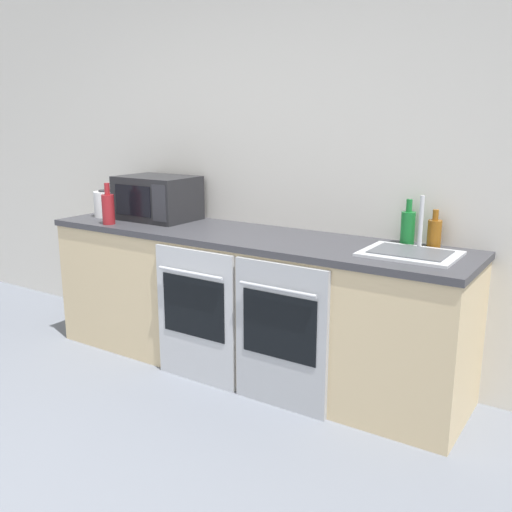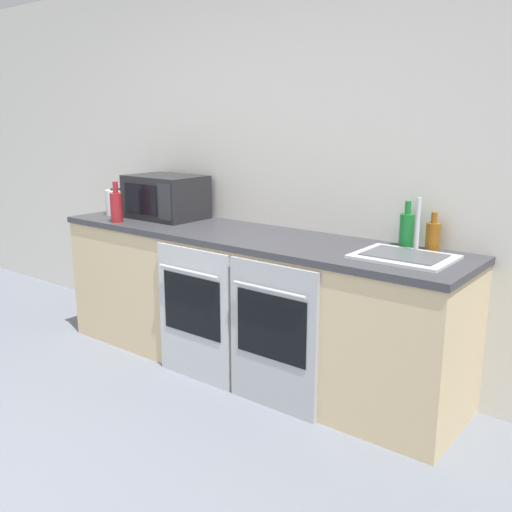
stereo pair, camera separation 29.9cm
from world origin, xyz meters
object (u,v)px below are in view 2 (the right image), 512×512
at_px(microwave, 166,197).
at_px(bottle_green, 407,229).
at_px(oven_left, 194,314).
at_px(bottle_amber, 433,236).
at_px(sink, 405,255).
at_px(oven_right, 272,337).
at_px(bottle_red, 116,206).
at_px(kettle, 117,202).

bearing_deg(microwave, bottle_green, 5.59).
relative_size(oven_left, bottle_green, 3.27).
xyz_separation_m(bottle_amber, sink, (-0.05, -0.25, -0.07)).
bearing_deg(sink, bottle_green, 112.75).
relative_size(oven_left, oven_right, 1.00).
distance_m(microwave, bottle_red, 0.36).
relative_size(bottle_amber, sink, 0.43).
height_order(microwave, bottle_red, microwave).
xyz_separation_m(microwave, kettle, (-0.40, -0.13, -0.06)).
distance_m(bottle_red, sink, 2.03).
distance_m(oven_right, kettle, 1.79).
bearing_deg(sink, oven_right, -150.00).
distance_m(oven_left, bottle_amber, 1.49).
bearing_deg(oven_right, kettle, 169.81).
distance_m(bottle_green, kettle, 2.17).
xyz_separation_m(bottle_amber, bottle_red, (-2.06, -0.50, 0.03)).
xyz_separation_m(oven_right, kettle, (-1.67, 0.30, 0.57)).
xyz_separation_m(bottle_amber, bottle_green, (-0.15, 0.00, 0.02)).
bearing_deg(sink, kettle, -178.93).
bearing_deg(microwave, bottle_red, -114.76).
height_order(oven_right, microwave, microwave).
relative_size(oven_right, bottle_amber, 3.99).
relative_size(bottle_amber, kettle, 1.08).
distance_m(oven_left, oven_right, 0.60).
relative_size(microwave, bottle_red, 1.92).
bearing_deg(oven_right, bottle_red, 175.99).
bearing_deg(bottle_green, bottle_amber, -0.87).
bearing_deg(bottle_green, kettle, -172.13).
bearing_deg(microwave, oven_left, -32.51).
xyz_separation_m(oven_left, bottle_red, (-0.82, 0.10, 0.58)).
bearing_deg(kettle, bottle_green, 7.87).
bearing_deg(bottle_green, sink, -67.25).
bearing_deg(bottle_red, sink, 6.86).
height_order(bottle_green, kettle, bottle_green).
bearing_deg(oven_right, microwave, 161.51).
bearing_deg(bottle_amber, bottle_green, 179.13).
distance_m(bottle_green, sink, 0.29).
distance_m(oven_left, kettle, 1.24).
bearing_deg(microwave, sink, -2.56).
bearing_deg(bottle_amber, bottle_red, -166.48).
distance_m(bottle_amber, bottle_green, 0.15).
distance_m(microwave, bottle_amber, 1.92).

